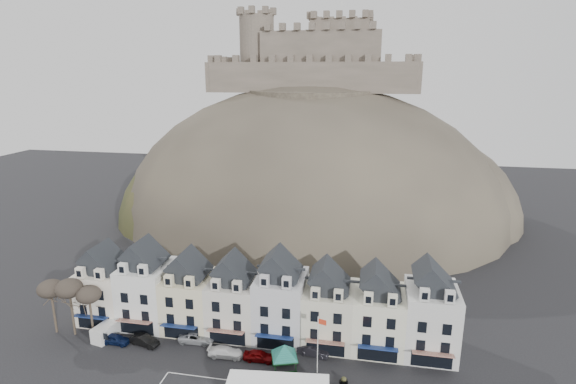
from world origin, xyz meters
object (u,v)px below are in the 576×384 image
object	(u,v)px
flagpole	(318,341)
white_van	(108,330)
car_silver	(197,337)
car_charcoal	(313,350)
car_black	(144,340)
car_navy	(116,339)
bus_shelter	(284,351)
car_white	(225,352)
car_maroon	(259,356)

from	to	relation	value
flagpole	white_van	xyz separation A→B (m)	(-30.48, 2.31, -3.45)
car_silver	car_charcoal	size ratio (longest dim) A/B	1.17
car_black	car_charcoal	bearing A→B (deg)	-71.48
car_navy	car_charcoal	bearing A→B (deg)	-83.10
flagpole	car_charcoal	xyz separation A→B (m)	(-1.06, 3.53, -3.83)
bus_shelter	white_van	size ratio (longest dim) A/B	1.18
white_van	car_white	xyz separation A→B (m)	(17.96, -1.27, -0.40)
bus_shelter	car_white	bearing A→B (deg)	150.46
bus_shelter	car_maroon	bearing A→B (deg)	137.44
flagpole	car_white	xyz separation A→B (m)	(-12.52, 1.03, -3.85)
flagpole	bus_shelter	bearing A→B (deg)	-171.00
car_navy	car_black	xyz separation A→B (m)	(4.08, 0.42, 0.02)
car_navy	car_maroon	size ratio (longest dim) A/B	0.97
white_van	flagpole	bearing A→B (deg)	7.43
car_black	flagpole	bearing A→B (deg)	-79.96
car_navy	car_white	world-z (taller)	car_navy
flagpole	car_black	xyz separation A→B (m)	(-24.45, 1.45, -3.82)
car_black	car_white	world-z (taller)	car_black
bus_shelter	car_charcoal	bearing A→B (deg)	35.33
car_maroon	white_van	bearing A→B (deg)	85.77
car_black	car_silver	distance (m)	7.19
white_van	car_silver	world-z (taller)	white_van
car_silver	car_navy	bearing A→B (deg)	100.41
car_maroon	car_black	bearing A→B (deg)	87.55
car_navy	car_charcoal	xyz separation A→B (m)	(27.47, 2.50, 0.01)
bus_shelter	white_van	bearing A→B (deg)	155.52
car_black	car_silver	bearing A→B (deg)	-59.73
white_van	car_charcoal	world-z (taller)	white_van
bus_shelter	car_charcoal	world-z (taller)	bus_shelter
car_maroon	car_charcoal	world-z (taller)	car_maroon
car_navy	car_charcoal	distance (m)	27.58
bus_shelter	car_navy	size ratio (longest dim) A/B	1.47
bus_shelter	car_navy	world-z (taller)	bus_shelter
car_charcoal	white_van	bearing A→B (deg)	102.63
car_navy	car_black	size ratio (longest dim) A/B	0.94
bus_shelter	white_van	world-z (taller)	bus_shelter
car_silver	car_charcoal	bearing A→B (deg)	-92.44
car_black	car_maroon	world-z (taller)	car_black
bus_shelter	car_silver	bearing A→B (deg)	144.55
flagpole	car_maroon	xyz separation A→B (m)	(-7.90, 1.03, -3.82)
car_white	car_charcoal	size ratio (longest dim) A/B	1.10
car_black	car_navy	bearing A→B (deg)	109.26
car_black	car_charcoal	xyz separation A→B (m)	(23.39, 2.08, -0.01)
flagpole	car_maroon	size ratio (longest dim) A/B	1.91
car_silver	car_white	bearing A→B (deg)	-118.79
car_charcoal	car_navy	bearing A→B (deg)	105.44
bus_shelter	car_charcoal	distance (m)	5.74
car_maroon	car_charcoal	distance (m)	7.28
bus_shelter	car_navy	xyz separation A→B (m)	(-24.35, 1.70, -2.39)
bus_shelter	car_navy	distance (m)	24.53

